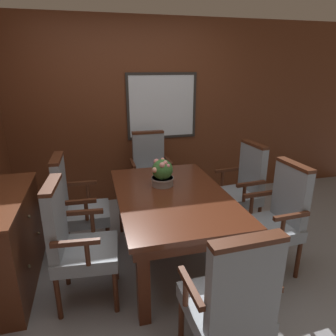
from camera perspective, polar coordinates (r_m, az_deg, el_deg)
name	(u,v)px	position (r m, az deg, el deg)	size (l,w,h in m)	color
ground_plane	(163,278)	(2.92, -0.89, -20.19)	(14.00, 14.00, 0.00)	gray
wall_back	(131,114)	(4.15, -7.04, 10.20)	(7.20, 0.08, 2.45)	#5B2D19
dining_table	(172,203)	(2.82, 0.76, -6.67)	(1.01, 1.58, 0.72)	#4C2314
chair_right_near	(277,215)	(2.92, 20.03, -8.47)	(0.51, 0.52, 1.04)	#472314
chair_left_far	(75,203)	(3.11, -17.29, -6.45)	(0.50, 0.51, 1.04)	#472314
chair_right_far	(242,186)	(3.49, 13.84, -3.28)	(0.53, 0.53, 1.04)	#472314
chair_head_far	(150,170)	(3.91, -3.39, -0.34)	(0.50, 0.49, 1.04)	#472314
chair_head_near	(231,301)	(1.92, 11.83, -23.51)	(0.51, 0.51, 1.04)	#472314
chair_left_near	(75,240)	(2.50, -17.33, -12.95)	(0.53, 0.53, 1.04)	#472314
potted_plant	(162,173)	(2.92, -1.11, -0.97)	(0.22, 0.22, 0.28)	gray
sideboard_cabinet	(2,243)	(2.97, -29.03, -12.37)	(0.50, 1.16, 0.84)	#512816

